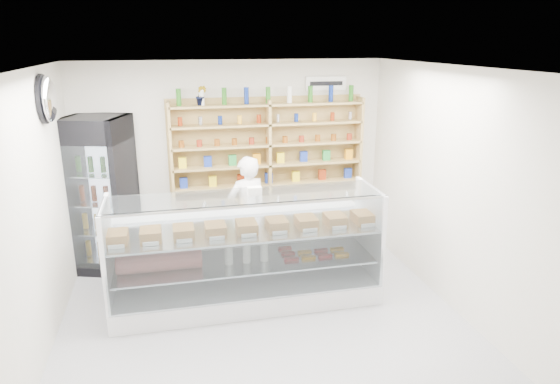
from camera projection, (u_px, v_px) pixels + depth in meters
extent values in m
plane|color=#99999D|center=(268.00, 331.00, 5.47)|extent=(5.00, 5.00, 0.00)
plane|color=white|center=(266.00, 69.00, 4.65)|extent=(5.00, 5.00, 0.00)
plane|color=silver|center=(233.00, 157.00, 7.39)|extent=(4.50, 0.00, 4.50)
plane|color=silver|center=(357.00, 357.00, 2.73)|extent=(4.50, 0.00, 4.50)
plane|color=silver|center=(27.00, 229.00, 4.58)|extent=(0.00, 5.00, 5.00)
plane|color=silver|center=(465.00, 196.00, 5.54)|extent=(0.00, 5.00, 5.00)
cube|color=white|center=(247.00, 291.00, 6.07)|extent=(3.16, 0.89, 0.26)
cube|color=white|center=(241.00, 243.00, 6.33)|extent=(3.16, 0.05, 0.66)
cube|color=silver|center=(246.00, 261.00, 5.95)|extent=(3.03, 0.79, 0.02)
cube|color=silver|center=(245.00, 230.00, 5.84)|extent=(3.09, 0.82, 0.02)
cube|color=silver|center=(252.00, 254.00, 5.47)|extent=(3.09, 0.13, 1.10)
cube|color=silver|center=(245.00, 196.00, 5.66)|extent=(3.09, 0.63, 0.01)
imported|color=white|center=(247.00, 212.00, 6.86)|extent=(0.67, 0.55, 1.58)
cube|color=black|center=(102.00, 194.00, 6.75)|extent=(0.96, 0.95, 2.12)
cube|color=#2E0431|center=(101.00, 133.00, 6.20)|extent=(0.72, 0.27, 0.30)
cube|color=silver|center=(109.00, 209.00, 6.48)|extent=(0.61, 0.21, 1.67)
cube|color=tan|center=(171.00, 150.00, 6.99)|extent=(0.04, 0.28, 1.33)
cube|color=tan|center=(268.00, 145.00, 7.29)|extent=(0.04, 0.28, 1.33)
cube|color=tan|center=(358.00, 141.00, 7.59)|extent=(0.04, 0.28, 1.33)
cube|color=tan|center=(269.00, 184.00, 7.47)|extent=(2.80, 0.28, 0.03)
cube|color=tan|center=(269.00, 164.00, 7.38)|extent=(2.80, 0.28, 0.03)
cube|color=tan|center=(268.00, 144.00, 7.29)|extent=(2.80, 0.28, 0.03)
cube|color=tan|center=(268.00, 124.00, 7.20)|extent=(2.80, 0.28, 0.03)
cube|color=tan|center=(268.00, 105.00, 7.12)|extent=(2.80, 0.28, 0.03)
imported|color=#1E6626|center=(201.00, 95.00, 6.87)|extent=(0.18, 0.16, 0.27)
ellipsoid|color=silver|center=(48.00, 99.00, 5.41)|extent=(0.15, 0.50, 0.50)
cube|color=white|center=(326.00, 83.00, 7.36)|extent=(0.62, 0.03, 0.20)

